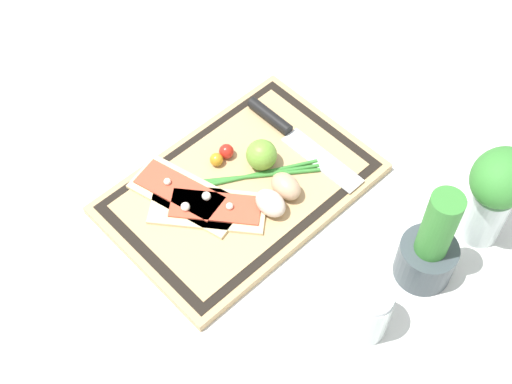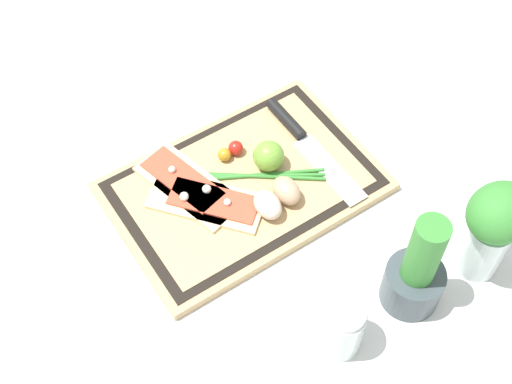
{
  "view_description": "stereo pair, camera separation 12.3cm",
  "coord_description": "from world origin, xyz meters",
  "px_view_note": "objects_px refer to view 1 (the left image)",
  "views": [
    {
      "loc": [
        0.49,
        0.55,
        1.04
      ],
      "look_at": [
        0.0,
        0.04,
        0.04
      ],
      "focal_mm": 50.0,
      "sensor_mm": 36.0,
      "label": 1
    },
    {
      "loc": [
        0.39,
        0.63,
        1.04
      ],
      "look_at": [
        0.0,
        0.04,
        0.04
      ],
      "focal_mm": 50.0,
      "sensor_mm": 36.0,
      "label": 2
    }
  ],
  "objects_px": {
    "egg_pink": "(272,202)",
    "herb_pot": "(430,249)",
    "lime": "(262,155)",
    "sauce_jar": "(367,313)",
    "pizza_slice_far": "(209,207)",
    "herb_glass": "(496,191)",
    "egg_brown": "(286,186)",
    "pizza_slice_near": "(185,194)",
    "cherry_tomato_red": "(226,151)",
    "knife": "(285,129)",
    "cherry_tomato_yellow": "(216,160)"
  },
  "relations": [
    {
      "from": "pizza_slice_near",
      "to": "lime",
      "type": "relative_size",
      "value": 3.87
    },
    {
      "from": "pizza_slice_far",
      "to": "egg_brown",
      "type": "bearing_deg",
      "value": 150.42
    },
    {
      "from": "pizza_slice_far",
      "to": "herb_glass",
      "type": "height_order",
      "value": "herb_glass"
    },
    {
      "from": "pizza_slice_far",
      "to": "cherry_tomato_yellow",
      "type": "xyz_separation_m",
      "value": [
        -0.07,
        -0.06,
        0.01
      ]
    },
    {
      "from": "pizza_slice_far",
      "to": "egg_brown",
      "type": "xyz_separation_m",
      "value": [
        -0.12,
        0.07,
        0.02
      ]
    },
    {
      "from": "egg_brown",
      "to": "cherry_tomato_yellow",
      "type": "bearing_deg",
      "value": -71.17
    },
    {
      "from": "herb_glass",
      "to": "cherry_tomato_red",
      "type": "bearing_deg",
      "value": -62.56
    },
    {
      "from": "cherry_tomato_red",
      "to": "sauce_jar",
      "type": "bearing_deg",
      "value": 80.87
    },
    {
      "from": "egg_brown",
      "to": "egg_pink",
      "type": "height_order",
      "value": "same"
    },
    {
      "from": "egg_brown",
      "to": "sauce_jar",
      "type": "height_order",
      "value": "sauce_jar"
    },
    {
      "from": "cherry_tomato_red",
      "to": "pizza_slice_near",
      "type": "bearing_deg",
      "value": 8.09
    },
    {
      "from": "herb_pot",
      "to": "cherry_tomato_yellow",
      "type": "bearing_deg",
      "value": -74.65
    },
    {
      "from": "egg_brown",
      "to": "sauce_jar",
      "type": "bearing_deg",
      "value": 72.45
    },
    {
      "from": "sauce_jar",
      "to": "herb_glass",
      "type": "height_order",
      "value": "herb_glass"
    },
    {
      "from": "egg_brown",
      "to": "knife",
      "type": "bearing_deg",
      "value": -134.47
    },
    {
      "from": "cherry_tomato_red",
      "to": "pizza_slice_far",
      "type": "bearing_deg",
      "value": 32.88
    },
    {
      "from": "egg_brown",
      "to": "egg_pink",
      "type": "bearing_deg",
      "value": 9.7
    },
    {
      "from": "pizza_slice_near",
      "to": "cherry_tomato_yellow",
      "type": "xyz_separation_m",
      "value": [
        -0.09,
        -0.01,
        0.01
      ]
    },
    {
      "from": "knife",
      "to": "lime",
      "type": "distance_m",
      "value": 0.09
    },
    {
      "from": "knife",
      "to": "herb_glass",
      "type": "bearing_deg",
      "value": 104.06
    },
    {
      "from": "herb_glass",
      "to": "egg_pink",
      "type": "bearing_deg",
      "value": -48.93
    },
    {
      "from": "lime",
      "to": "cherry_tomato_yellow",
      "type": "xyz_separation_m",
      "value": [
        0.06,
        -0.06,
        -0.02
      ]
    },
    {
      "from": "pizza_slice_near",
      "to": "lime",
      "type": "height_order",
      "value": "lime"
    },
    {
      "from": "pizza_slice_near",
      "to": "sauce_jar",
      "type": "bearing_deg",
      "value": 97.45
    },
    {
      "from": "herb_pot",
      "to": "sauce_jar",
      "type": "bearing_deg",
      "value": -0.46
    },
    {
      "from": "egg_pink",
      "to": "cherry_tomato_yellow",
      "type": "relative_size",
      "value": 2.44
    },
    {
      "from": "cherry_tomato_red",
      "to": "herb_pot",
      "type": "xyz_separation_m",
      "value": [
        -0.08,
        0.39,
        0.04
      ]
    },
    {
      "from": "knife",
      "to": "lime",
      "type": "xyz_separation_m",
      "value": [
        0.08,
        0.03,
        0.02
      ]
    },
    {
      "from": "pizza_slice_far",
      "to": "pizza_slice_near",
      "type": "bearing_deg",
      "value": -77.57
    },
    {
      "from": "pizza_slice_far",
      "to": "cherry_tomato_yellow",
      "type": "height_order",
      "value": "same"
    },
    {
      "from": "egg_pink",
      "to": "knife",
      "type": "bearing_deg",
      "value": -142.32
    },
    {
      "from": "egg_brown",
      "to": "egg_pink",
      "type": "relative_size",
      "value": 1.0
    },
    {
      "from": "pizza_slice_far",
      "to": "lime",
      "type": "relative_size",
      "value": 3.69
    },
    {
      "from": "cherry_tomato_yellow",
      "to": "lime",
      "type": "bearing_deg",
      "value": 136.06
    },
    {
      "from": "knife",
      "to": "lime",
      "type": "relative_size",
      "value": 4.82
    },
    {
      "from": "knife",
      "to": "egg_brown",
      "type": "relative_size",
      "value": 4.54
    },
    {
      "from": "egg_pink",
      "to": "herb_pot",
      "type": "relative_size",
      "value": 0.28
    },
    {
      "from": "lime",
      "to": "sauce_jar",
      "type": "height_order",
      "value": "sauce_jar"
    },
    {
      "from": "cherry_tomato_red",
      "to": "herb_pot",
      "type": "bearing_deg",
      "value": 101.67
    },
    {
      "from": "knife",
      "to": "sauce_jar",
      "type": "distance_m",
      "value": 0.4
    },
    {
      "from": "knife",
      "to": "sauce_jar",
      "type": "bearing_deg",
      "value": 63.26
    },
    {
      "from": "pizza_slice_far",
      "to": "herb_glass",
      "type": "xyz_separation_m",
      "value": [
        -0.31,
        0.34,
        0.1
      ]
    },
    {
      "from": "lime",
      "to": "sauce_jar",
      "type": "relative_size",
      "value": 0.5
    },
    {
      "from": "lime",
      "to": "knife",
      "type": "bearing_deg",
      "value": -163.16
    },
    {
      "from": "cherry_tomato_red",
      "to": "herb_pot",
      "type": "height_order",
      "value": "herb_pot"
    },
    {
      "from": "pizza_slice_near",
      "to": "knife",
      "type": "relative_size",
      "value": 0.8
    },
    {
      "from": "cherry_tomato_red",
      "to": "herb_glass",
      "type": "bearing_deg",
      "value": 117.44
    },
    {
      "from": "pizza_slice_near",
      "to": "cherry_tomato_red",
      "type": "distance_m",
      "value": 0.11
    },
    {
      "from": "pizza_slice_near",
      "to": "knife",
      "type": "distance_m",
      "value": 0.23
    },
    {
      "from": "egg_brown",
      "to": "pizza_slice_far",
      "type": "bearing_deg",
      "value": -29.58
    }
  ]
}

